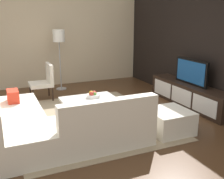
% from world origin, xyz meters
% --- Properties ---
extents(ground_plane, '(14.00, 14.00, 0.00)m').
position_xyz_m(ground_plane, '(0.00, 0.00, 0.00)').
color(ground_plane, '#4C301C').
extents(feature_wall_back, '(6.40, 0.12, 2.80)m').
position_xyz_m(feature_wall_back, '(0.00, 2.70, 1.40)').
color(feature_wall_back, black).
rests_on(feature_wall_back, ground).
extents(side_wall_left, '(0.12, 5.20, 2.80)m').
position_xyz_m(side_wall_left, '(-3.20, 0.20, 1.40)').
color(side_wall_left, beige).
rests_on(side_wall_left, ground).
extents(area_rug, '(3.22, 2.73, 0.01)m').
position_xyz_m(area_rug, '(-0.10, 0.00, 0.01)').
color(area_rug, tan).
rests_on(area_rug, ground).
extents(media_console, '(2.37, 0.47, 0.50)m').
position_xyz_m(media_console, '(0.00, 2.40, 0.25)').
color(media_console, black).
rests_on(media_console, ground).
extents(television, '(1.00, 0.06, 0.56)m').
position_xyz_m(television, '(0.00, 2.40, 0.78)').
color(television, black).
rests_on(television, media_console).
extents(sectional_couch, '(2.35, 2.36, 0.83)m').
position_xyz_m(sectional_couch, '(0.51, -0.87, 0.29)').
color(sectional_couch, silver).
rests_on(sectional_couch, ground).
extents(coffee_table, '(1.02, 1.08, 0.38)m').
position_xyz_m(coffee_table, '(-0.10, 0.10, 0.20)').
color(coffee_table, black).
rests_on(coffee_table, ground).
extents(accent_chair_near, '(0.56, 0.53, 0.87)m').
position_xyz_m(accent_chair_near, '(-1.82, -0.48, 0.49)').
color(accent_chair_near, black).
rests_on(accent_chair_near, ground).
extents(floor_lamp, '(0.32, 0.32, 1.63)m').
position_xyz_m(floor_lamp, '(-2.58, 0.08, 1.36)').
color(floor_lamp, '#A5A5AA').
rests_on(floor_lamp, ground).
extents(ottoman, '(0.70, 0.70, 0.40)m').
position_xyz_m(ottoman, '(1.02, 1.12, 0.20)').
color(ottoman, silver).
rests_on(ottoman, ground).
extents(fruit_bowl, '(0.28, 0.28, 0.14)m').
position_xyz_m(fruit_bowl, '(-0.28, 0.20, 0.44)').
color(fruit_bowl, silver).
rests_on(fruit_bowl, coffee_table).
extents(book_stack, '(0.21, 0.15, 0.05)m').
position_xyz_m(book_stack, '(0.13, -0.02, 0.40)').
color(book_stack, '#CCB78C').
rests_on(book_stack, coffee_table).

